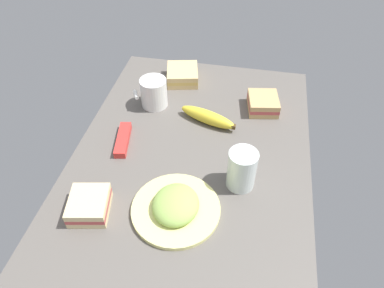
% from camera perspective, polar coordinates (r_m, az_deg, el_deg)
% --- Properties ---
extents(tabletop, '(0.90, 0.64, 0.02)m').
position_cam_1_polar(tabletop, '(0.99, 0.00, -1.65)').
color(tabletop, '#5B5651').
rests_on(tabletop, ground).
extents(plate_of_food, '(0.21, 0.21, 0.05)m').
position_cam_1_polar(plate_of_food, '(0.85, -2.65, -9.95)').
color(plate_of_food, '#EAE58C').
rests_on(plate_of_food, tabletop).
extents(coffee_mug_black, '(0.09, 0.10, 0.09)m').
position_cam_1_polar(coffee_mug_black, '(1.12, -6.13, 8.19)').
color(coffee_mug_black, white).
rests_on(coffee_mug_black, tabletop).
extents(sandwich_main, '(0.11, 0.10, 0.04)m').
position_cam_1_polar(sandwich_main, '(1.13, 11.25, 6.37)').
color(sandwich_main, tan).
rests_on(sandwich_main, tabletop).
extents(sandwich_side, '(0.11, 0.11, 0.04)m').
position_cam_1_polar(sandwich_side, '(0.88, -16.07, -9.36)').
color(sandwich_side, beige).
rests_on(sandwich_side, tabletop).
extents(sandwich_extra, '(0.13, 0.12, 0.04)m').
position_cam_1_polar(sandwich_extra, '(1.24, -1.53, 10.99)').
color(sandwich_extra, '#DBB77A').
rests_on(sandwich_extra, tabletop).
extents(glass_of_milk, '(0.07, 0.07, 0.11)m').
position_cam_1_polar(glass_of_milk, '(0.88, 7.89, -4.34)').
color(glass_of_milk, silver).
rests_on(glass_of_milk, tabletop).
extents(banana, '(0.10, 0.18, 0.04)m').
position_cam_1_polar(banana, '(1.06, 2.53, 4.31)').
color(banana, yellow).
rests_on(banana, tabletop).
extents(snack_bar, '(0.13, 0.05, 0.02)m').
position_cam_1_polar(snack_bar, '(1.03, -10.87, 0.85)').
color(snack_bar, red).
rests_on(snack_bar, tabletop).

